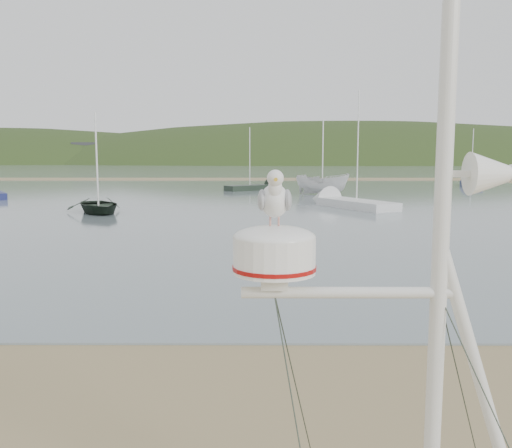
{
  "coord_description": "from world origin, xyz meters",
  "views": [
    {
      "loc": [
        1.76,
        -5.35,
        3.39
      ],
      "look_at": [
        1.74,
        1.0,
        2.58
      ],
      "focal_mm": 38.0,
      "sensor_mm": 36.0,
      "label": 1
    }
  ],
  "objects_px": {
    "boat_white": "(323,167)",
    "sailboat_blue_far": "(469,183)",
    "sailboat_dark_mid": "(264,187)",
    "sailboat_white_near": "(335,201)",
    "boat_dark": "(97,176)"
  },
  "relations": [
    {
      "from": "boat_white",
      "to": "sailboat_blue_far",
      "type": "relative_size",
      "value": 0.67
    },
    {
      "from": "sailboat_dark_mid",
      "to": "sailboat_blue_far",
      "type": "relative_size",
      "value": 0.94
    },
    {
      "from": "sailboat_white_near",
      "to": "sailboat_blue_far",
      "type": "xyz_separation_m",
      "value": [
        18.03,
        23.35,
        0.0
      ]
    },
    {
      "from": "boat_dark",
      "to": "sailboat_dark_mid",
      "type": "distance_m",
      "value": 23.78
    },
    {
      "from": "boat_white",
      "to": "sailboat_blue_far",
      "type": "height_order",
      "value": "sailboat_blue_far"
    },
    {
      "from": "sailboat_white_near",
      "to": "sailboat_dark_mid",
      "type": "xyz_separation_m",
      "value": [
        -4.66,
        16.3,
        0.0
      ]
    },
    {
      "from": "boat_dark",
      "to": "boat_white",
      "type": "height_order",
      "value": "boat_white"
    },
    {
      "from": "boat_dark",
      "to": "sailboat_dark_mid",
      "type": "relative_size",
      "value": 0.67
    },
    {
      "from": "sailboat_white_near",
      "to": "sailboat_dark_mid",
      "type": "height_order",
      "value": "sailboat_white_near"
    },
    {
      "from": "boat_white",
      "to": "sailboat_dark_mid",
      "type": "relative_size",
      "value": 0.72
    },
    {
      "from": "boat_dark",
      "to": "boat_white",
      "type": "xyz_separation_m",
      "value": [
        14.76,
        15.14,
        0.16
      ]
    },
    {
      "from": "boat_white",
      "to": "sailboat_dark_mid",
      "type": "height_order",
      "value": "sailboat_dark_mid"
    },
    {
      "from": "boat_white",
      "to": "sailboat_blue_far",
      "type": "bearing_deg",
      "value": -32.09
    },
    {
      "from": "boat_white",
      "to": "boat_dark",
      "type": "bearing_deg",
      "value": 156.38
    },
    {
      "from": "boat_white",
      "to": "sailboat_white_near",
      "type": "relative_size",
      "value": 0.57
    }
  ]
}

